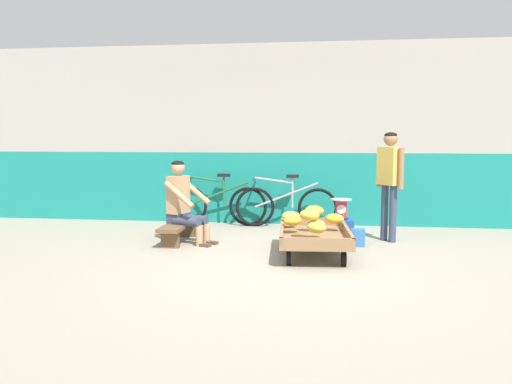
{
  "coord_description": "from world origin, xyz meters",
  "views": [
    {
      "loc": [
        0.41,
        -5.58,
        1.49
      ],
      "look_at": [
        -0.48,
        1.11,
        0.75
      ],
      "focal_mm": 36.5,
      "sensor_mm": 36.0,
      "label": 1
    }
  ],
  "objects_px": {
    "plastic_crate": "(341,230)",
    "customer_adult": "(390,174)",
    "banana_cart": "(314,236)",
    "bicycle_near_left": "(218,204)",
    "low_bench": "(179,228)",
    "weighing_scale": "(341,209)",
    "vendor_seated": "(184,202)",
    "bicycle_far_left": "(286,205)",
    "shopping_bag": "(358,238)"
  },
  "relations": [
    {
      "from": "banana_cart",
      "to": "customer_adult",
      "type": "distance_m",
      "value": 1.6
    },
    {
      "from": "vendor_seated",
      "to": "bicycle_near_left",
      "type": "distance_m",
      "value": 1.53
    },
    {
      "from": "bicycle_far_left",
      "to": "customer_adult",
      "type": "relative_size",
      "value": 1.09
    },
    {
      "from": "vendor_seated",
      "to": "customer_adult",
      "type": "distance_m",
      "value": 2.89
    },
    {
      "from": "bicycle_near_left",
      "to": "shopping_bag",
      "type": "bearing_deg",
      "value": -32.96
    },
    {
      "from": "low_bench",
      "to": "shopping_bag",
      "type": "height_order",
      "value": "low_bench"
    },
    {
      "from": "customer_adult",
      "to": "shopping_bag",
      "type": "relative_size",
      "value": 6.38
    },
    {
      "from": "shopping_bag",
      "to": "plastic_crate",
      "type": "bearing_deg",
      "value": 118.76
    },
    {
      "from": "bicycle_near_left",
      "to": "customer_adult",
      "type": "bearing_deg",
      "value": -21.09
    },
    {
      "from": "low_bench",
      "to": "bicycle_far_left",
      "type": "relative_size",
      "value": 0.67
    },
    {
      "from": "banana_cart",
      "to": "weighing_scale",
      "type": "distance_m",
      "value": 1.08
    },
    {
      "from": "low_bench",
      "to": "bicycle_far_left",
      "type": "bearing_deg",
      "value": 45.14
    },
    {
      "from": "plastic_crate",
      "to": "bicycle_near_left",
      "type": "relative_size",
      "value": 0.22
    },
    {
      "from": "weighing_scale",
      "to": "shopping_bag",
      "type": "height_order",
      "value": "weighing_scale"
    },
    {
      "from": "banana_cart",
      "to": "weighing_scale",
      "type": "bearing_deg",
      "value": 70.26
    },
    {
      "from": "bicycle_far_left",
      "to": "customer_adult",
      "type": "distance_m",
      "value": 1.89
    },
    {
      "from": "weighing_scale",
      "to": "bicycle_near_left",
      "type": "height_order",
      "value": "bicycle_near_left"
    },
    {
      "from": "low_bench",
      "to": "weighing_scale",
      "type": "distance_m",
      "value": 2.31
    },
    {
      "from": "banana_cart",
      "to": "vendor_seated",
      "type": "bearing_deg",
      "value": 163.42
    },
    {
      "from": "low_bench",
      "to": "vendor_seated",
      "type": "height_order",
      "value": "vendor_seated"
    },
    {
      "from": "banana_cart",
      "to": "plastic_crate",
      "type": "xyz_separation_m",
      "value": [
        0.36,
        1.0,
        -0.09
      ]
    },
    {
      "from": "banana_cart",
      "to": "plastic_crate",
      "type": "relative_size",
      "value": 4.16
    },
    {
      "from": "weighing_scale",
      "to": "customer_adult",
      "type": "relative_size",
      "value": 0.2
    },
    {
      "from": "banana_cart",
      "to": "customer_adult",
      "type": "height_order",
      "value": "customer_adult"
    },
    {
      "from": "bicycle_far_left",
      "to": "vendor_seated",
      "type": "bearing_deg",
      "value": -132.51
    },
    {
      "from": "banana_cart",
      "to": "low_bench",
      "type": "bearing_deg",
      "value": 163.27
    },
    {
      "from": "vendor_seated",
      "to": "customer_adult",
      "type": "bearing_deg",
      "value": 9.55
    },
    {
      "from": "plastic_crate",
      "to": "bicycle_near_left",
      "type": "height_order",
      "value": "bicycle_near_left"
    },
    {
      "from": "weighing_scale",
      "to": "customer_adult",
      "type": "xyz_separation_m",
      "value": [
        0.66,
        0.02,
        0.5
      ]
    },
    {
      "from": "vendor_seated",
      "to": "shopping_bag",
      "type": "distance_m",
      "value": 2.43
    },
    {
      "from": "low_bench",
      "to": "weighing_scale",
      "type": "bearing_deg",
      "value": 10.75
    },
    {
      "from": "plastic_crate",
      "to": "shopping_bag",
      "type": "distance_m",
      "value": 0.45
    },
    {
      "from": "plastic_crate",
      "to": "vendor_seated",
      "type": "bearing_deg",
      "value": -168.06
    },
    {
      "from": "weighing_scale",
      "to": "bicycle_far_left",
      "type": "bearing_deg",
      "value": 131.43
    },
    {
      "from": "low_bench",
      "to": "weighing_scale",
      "type": "height_order",
      "value": "weighing_scale"
    },
    {
      "from": "weighing_scale",
      "to": "bicycle_near_left",
      "type": "relative_size",
      "value": 0.18
    },
    {
      "from": "bicycle_far_left",
      "to": "shopping_bag",
      "type": "relative_size",
      "value": 6.92
    },
    {
      "from": "low_bench",
      "to": "bicycle_near_left",
      "type": "distance_m",
      "value": 1.5
    },
    {
      "from": "banana_cart",
      "to": "weighing_scale",
      "type": "height_order",
      "value": "weighing_scale"
    },
    {
      "from": "banana_cart",
      "to": "bicycle_near_left",
      "type": "xyz_separation_m",
      "value": [
        -1.64,
        2.04,
        0.11
      ]
    },
    {
      "from": "low_bench",
      "to": "bicycle_far_left",
      "type": "xyz_separation_m",
      "value": [
        1.39,
        1.4,
        0.15
      ]
    },
    {
      "from": "vendor_seated",
      "to": "plastic_crate",
      "type": "distance_m",
      "value": 2.26
    },
    {
      "from": "customer_adult",
      "to": "vendor_seated",
      "type": "bearing_deg",
      "value": -170.45
    },
    {
      "from": "vendor_seated",
      "to": "shopping_bag",
      "type": "xyz_separation_m",
      "value": [
        2.38,
        0.06,
        -0.45
      ]
    },
    {
      "from": "plastic_crate",
      "to": "weighing_scale",
      "type": "xyz_separation_m",
      "value": [
        0.0,
        -0.0,
        0.3
      ]
    },
    {
      "from": "bicycle_far_left",
      "to": "shopping_bag",
      "type": "xyz_separation_m",
      "value": [
        1.07,
        -1.37,
        -0.23
      ]
    },
    {
      "from": "plastic_crate",
      "to": "customer_adult",
      "type": "relative_size",
      "value": 0.24
    },
    {
      "from": "weighing_scale",
      "to": "plastic_crate",
      "type": "bearing_deg",
      "value": 90.0
    },
    {
      "from": "low_bench",
      "to": "customer_adult",
      "type": "height_order",
      "value": "customer_adult"
    },
    {
      "from": "plastic_crate",
      "to": "weighing_scale",
      "type": "distance_m",
      "value": 0.3
    }
  ]
}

